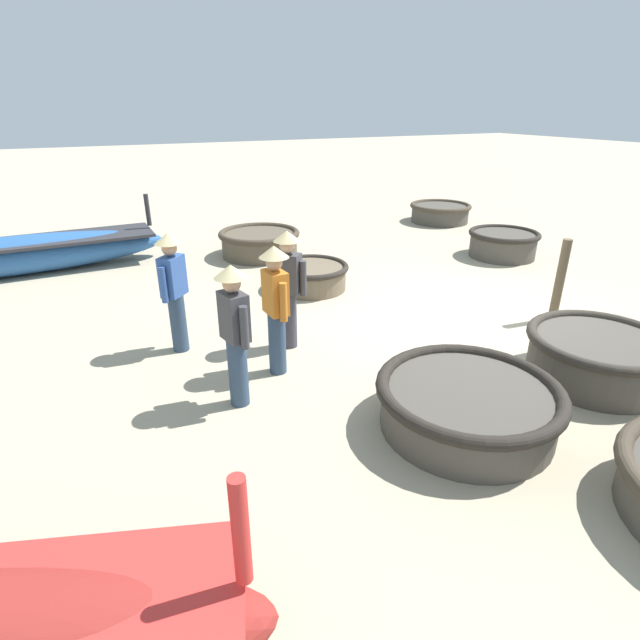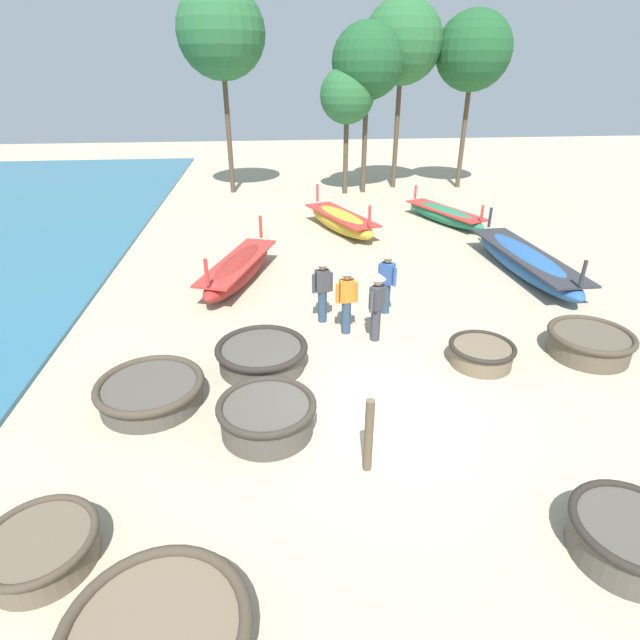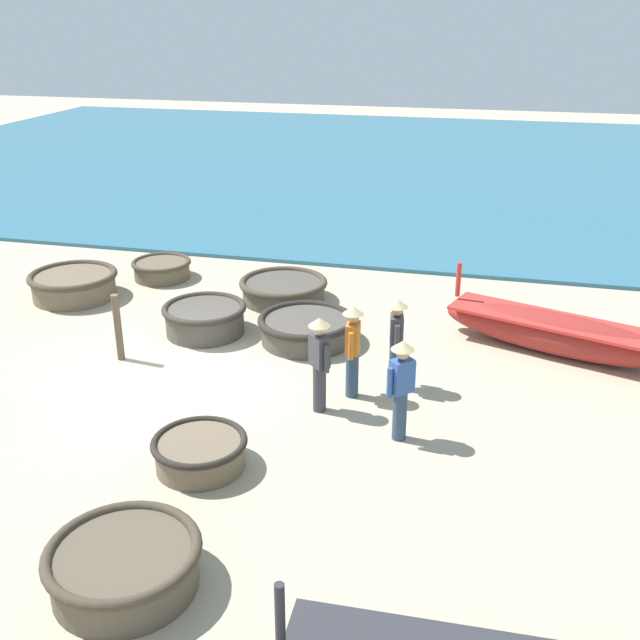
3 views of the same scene
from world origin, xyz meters
name	(u,v)px [view 2 (image 2 of 3)]	position (x,y,z in m)	size (l,w,h in m)	color
ground_plane	(381,415)	(0.00, 0.00, 0.00)	(80.00, 80.00, 0.00)	tan
coracle_front_right	(481,353)	(2.50, 1.54, 0.26)	(1.41, 1.41, 0.47)	brown
coracle_front_left	(267,415)	(-2.08, -0.22, 0.33)	(1.73, 1.73, 0.61)	#4C473F
coracle_weathered	(262,355)	(-2.16, 1.91, 0.30)	(1.95, 1.95, 0.54)	#4C473F
coracle_far_right	(590,342)	(5.00, 1.63, 0.31)	(1.82, 1.82, 0.57)	brown
coracle_beside_post	(151,391)	(-4.24, 0.82, 0.28)	(2.02, 2.02, 0.51)	#4C473F
coracle_nearest	(41,548)	(-4.98, -2.52, 0.25)	(1.46, 1.46, 0.46)	brown
coracle_far_left	(629,537)	(2.50, -3.23, 0.32)	(1.54, 1.54, 0.58)	#4C473F
long_boat_red_hull	(525,261)	(5.94, 6.51, 0.40)	(1.40, 5.90, 1.39)	#285693
long_boat_ochre_hull	(239,269)	(-2.81, 6.75, 0.42)	(2.39, 4.61, 1.46)	maroon
long_boat_green_hull	(445,215)	(5.37, 12.34, 0.34)	(2.47, 4.42, 1.16)	#237551
long_boat_blue_hull	(341,221)	(0.95, 11.59, 0.42)	(2.57, 4.55, 1.46)	gold
fisherman_by_coracle	(387,278)	(1.03, 4.24, 0.96)	(0.40, 0.40, 1.67)	#2D425B
fisherman_crouching	(347,296)	(-0.15, 3.25, 0.96)	(0.53, 0.36, 1.67)	#2D425B
fisherman_standing_right	(322,286)	(-0.65, 3.92, 0.96)	(0.52, 0.36, 1.67)	#2D425B
fisherman_standing_left	(377,302)	(0.47, 2.83, 0.96)	(0.40, 0.40, 1.67)	#383842
mooring_post_mid_beach	(369,436)	(-0.53, -1.32, 0.66)	(0.14, 0.14, 1.31)	brown
tree_rightmost	(221,33)	(-3.56, 19.14, 7.16)	(4.04, 4.04, 9.20)	#4C3D2D
tree_left_mid	(402,42)	(4.96, 19.48, 6.84)	(3.86, 3.86, 8.79)	#4C3D2D
tree_right_mid	(347,96)	(2.14, 18.27, 4.55)	(2.58, 2.58, 5.87)	#4C3D2D
tree_tall_back	(368,62)	(3.11, 18.47, 6.00)	(3.39, 3.39, 7.72)	#4C3D2D
tree_center	(473,52)	(8.40, 19.08, 6.45)	(3.64, 3.64, 8.29)	#4C3D2D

